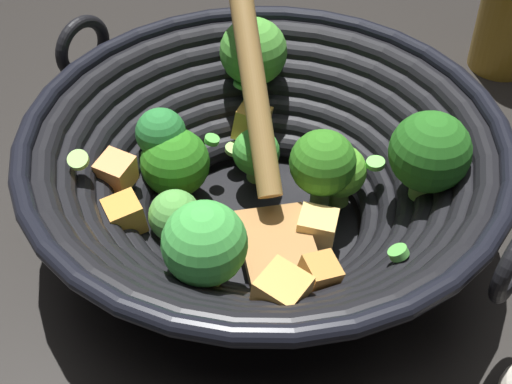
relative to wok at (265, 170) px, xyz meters
The scene contains 2 objects.
ground_plane 0.06m from the wok, 85.97° to the right, with size 4.00×4.00×0.00m, color black.
wok is the anchor object (origin of this frame).
Camera 1 is at (0.04, -0.40, 0.43)m, focal length 52.65 mm.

